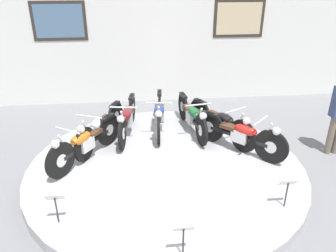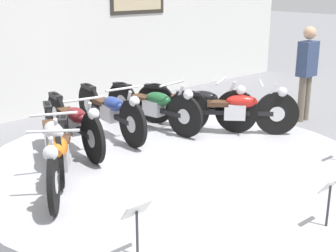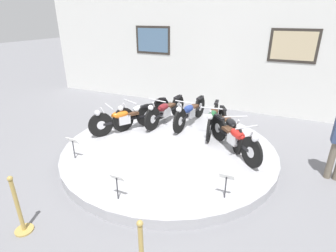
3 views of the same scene
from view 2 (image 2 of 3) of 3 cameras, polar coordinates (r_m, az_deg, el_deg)
name	(u,v)px [view 2 (image 2 of 3)]	position (r m, az deg, el deg)	size (l,w,h in m)	color
ground_plane	(175,177)	(6.18, 0.86, -6.26)	(60.00, 60.00, 0.00)	slate
display_platform	(175,170)	(6.14, 0.86, -5.35)	(5.08, 5.08, 0.21)	#ADADB2
back_wall	(28,3)	(9.05, -16.70, 14.17)	(14.00, 0.22, 4.17)	silver
motorcycle_orange	(59,154)	(5.41, -13.12, -3.38)	(1.16, 1.70, 0.80)	black
motorcycle_silver	(53,137)	(6.00, -13.82, -1.30)	(0.83, 1.88, 0.81)	black
motorcycle_maroon	(74,122)	(6.59, -11.36, 0.54)	(0.54, 2.00, 0.81)	black
motorcycle_blue	(110,110)	(7.07, -7.03, 1.95)	(0.54, 2.03, 0.82)	black
motorcycle_green	(154,105)	(7.36, -1.75, 2.59)	(0.54, 1.99, 0.80)	black
motorcycle_black	(197,104)	(7.41, 3.56, 2.72)	(0.98, 1.82, 0.81)	black
motorcycle_red	(235,109)	(7.19, 8.14, 2.11)	(1.44, 1.49, 0.81)	black
info_placard_front_left	(137,217)	(3.99, -3.82, -11.00)	(0.26, 0.11, 0.51)	#333338
info_placard_front_centre	(330,191)	(4.69, 19.14, -7.49)	(0.26, 0.11, 0.51)	#333338
visitor_standing	(307,68)	(8.79, 16.55, 6.76)	(0.36, 0.23, 1.71)	#6B6051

